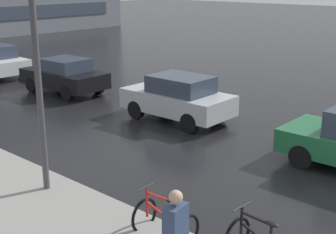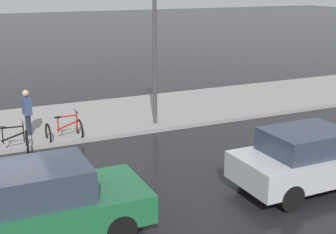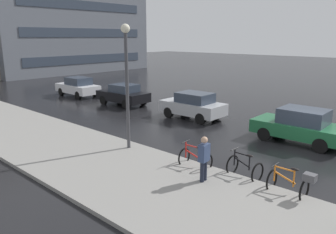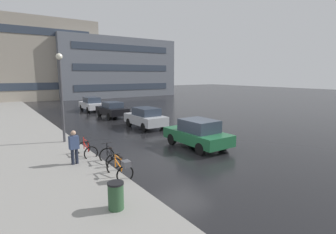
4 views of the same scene
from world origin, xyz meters
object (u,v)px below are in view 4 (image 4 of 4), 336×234
(car_silver, at_px, (146,118))
(streetlamp, at_px, (61,87))
(bicycle_third, at_px, (87,150))
(car_white, at_px, (92,104))
(trash_bin, at_px, (116,198))
(bicycle_nearest, at_px, (121,168))
(bicycle_second, at_px, (110,157))
(car_green, at_px, (198,133))
(car_black, at_px, (112,110))
(pedestrian, at_px, (74,147))

(car_silver, bearing_deg, streetlamp, -167.33)
(bicycle_third, bearing_deg, car_white, 70.58)
(trash_bin, bearing_deg, car_white, 73.02)
(bicycle_nearest, height_order, car_white, car_white)
(bicycle_second, xyz_separation_m, trash_bin, (-1.45, -3.97, 0.09))
(car_green, height_order, car_silver, car_green)
(trash_bin, bearing_deg, bicycle_second, 69.97)
(car_green, relative_size, car_black, 1.04)
(bicycle_third, xyz_separation_m, trash_bin, (-0.98, -5.73, 0.10))
(bicycle_second, bearing_deg, car_silver, 49.34)
(bicycle_third, height_order, car_white, car_white)
(pedestrian, bearing_deg, streetlamp, 82.26)
(car_green, distance_m, pedestrian, 6.66)
(bicycle_nearest, height_order, bicycle_second, bicycle_second)
(bicycle_second, xyz_separation_m, car_green, (5.29, 0.10, 0.40))
(car_green, distance_m, car_black, 12.60)
(pedestrian, height_order, trash_bin, pedestrian)
(bicycle_third, xyz_separation_m, car_silver, (6.08, 4.78, 0.41))
(bicycle_nearest, height_order, bicycle_third, bicycle_third)
(car_green, bearing_deg, trash_bin, -148.86)
(car_white, height_order, streetlamp, streetlamp)
(bicycle_nearest, relative_size, car_black, 0.35)
(bicycle_third, distance_m, car_white, 17.38)
(bicycle_nearest, distance_m, pedestrian, 2.78)
(car_black, xyz_separation_m, pedestrian, (-6.82, -11.94, 0.18))
(bicycle_nearest, distance_m, car_silver, 10.17)
(bicycle_second, relative_size, trash_bin, 1.16)
(bicycle_second, relative_size, streetlamp, 0.21)
(bicycle_third, bearing_deg, streetlamp, 94.77)
(car_black, bearing_deg, bicycle_second, -113.33)
(bicycle_nearest, xyz_separation_m, trash_bin, (-1.18, -2.21, -0.00))
(bicycle_second, bearing_deg, car_black, 66.67)
(bicycle_third, xyz_separation_m, pedestrian, (-0.87, -1.00, 0.54))
(trash_bin, bearing_deg, car_silver, 56.09)
(car_black, height_order, car_white, car_white)
(car_green, bearing_deg, bicycle_second, -178.91)
(car_green, distance_m, car_silver, 6.44)
(car_green, xyz_separation_m, streetlamp, (-6.04, 5.00, 2.55))
(car_silver, xyz_separation_m, pedestrian, (-6.95, -5.77, 0.14))
(car_white, height_order, pedestrian, pedestrian)
(car_white, bearing_deg, car_black, -88.22)
(bicycle_second, bearing_deg, car_white, 73.70)
(car_black, bearing_deg, car_green, -90.86)
(bicycle_second, bearing_deg, bicycle_nearest, -98.54)
(bicycle_nearest, height_order, car_silver, car_silver)
(bicycle_nearest, distance_m, car_black, 15.56)
(car_silver, relative_size, trash_bin, 3.95)
(car_white, relative_size, streetlamp, 0.78)
(pedestrian, bearing_deg, car_green, -5.70)
(car_green, bearing_deg, car_silver, 87.10)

